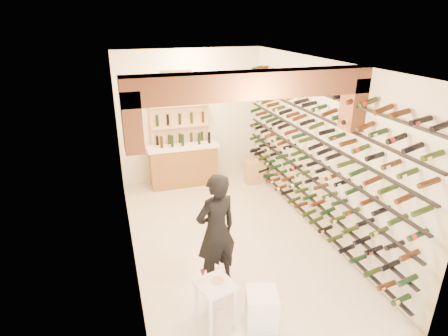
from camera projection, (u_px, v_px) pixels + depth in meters
name	position (u px, v px, depth m)	size (l,w,h in m)	color
ground	(229.00, 237.00, 7.02)	(6.00, 6.00, 0.00)	beige
room_shell	(235.00, 126.00, 5.94)	(3.52, 6.02, 3.21)	beige
wine_rack	(308.00, 152.00, 6.86)	(0.32, 5.70, 2.56)	black
back_counter	(183.00, 164.00, 9.07)	(1.70, 0.62, 1.29)	olive
back_shelving	(180.00, 136.00, 9.05)	(1.40, 0.31, 2.73)	tan
tasting_table	(215.00, 291.00, 4.87)	(0.56, 0.56, 0.80)	white
white_stool	(262.00, 309.00, 4.96)	(0.41, 0.41, 0.52)	white
person	(216.00, 231.00, 5.51)	(0.67, 0.44, 1.84)	black
chrome_barstool	(220.00, 209.00, 7.22)	(0.36, 0.36, 0.69)	silver
crate_lower	(254.00, 177.00, 9.30)	(0.47, 0.33, 0.28)	tan
crate_upper	(255.00, 166.00, 9.19)	(0.50, 0.34, 0.29)	tan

